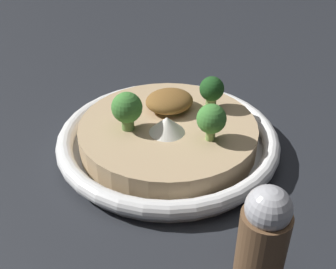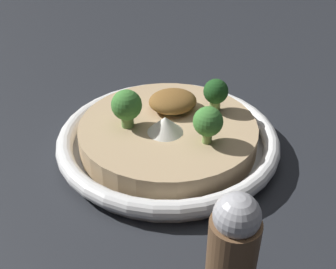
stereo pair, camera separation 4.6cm
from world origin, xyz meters
The scene contains 8 objects.
ground_plane centered at (0.00, 0.00, 0.00)m, with size 6.00×6.00×0.00m, color #23262B.
risotto_bowl centered at (0.00, 0.00, 0.02)m, with size 0.24×0.24×0.03m.
cheese_sprinkle centered at (-0.01, -0.01, 0.04)m, with size 0.04×0.04×0.02m.
crispy_onion_garnish centered at (0.01, 0.03, 0.05)m, with size 0.05×0.05×0.02m.
broccoli_back_right centered at (0.06, 0.01, 0.06)m, with size 0.03×0.03×0.04m.
broccoli_front_right centered at (0.03, -0.04, 0.06)m, with size 0.03×0.03×0.04m.
broccoli_back_left centered at (-0.04, 0.01, 0.06)m, with size 0.03×0.03×0.04m.
pepper_shaker centered at (-0.01, -0.19, 0.05)m, with size 0.04×0.04×0.10m.
Camera 2 is at (-0.11, -0.37, 0.28)m, focal length 45.00 mm.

